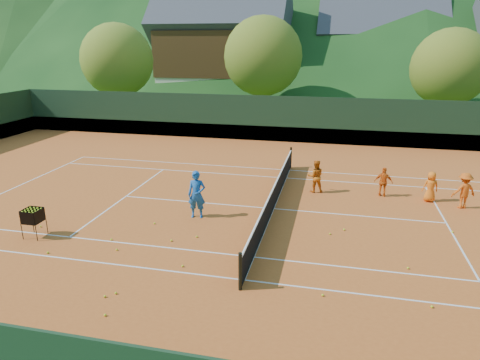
% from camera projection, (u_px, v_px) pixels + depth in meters
% --- Properties ---
extents(ground, '(400.00, 400.00, 0.00)m').
position_uv_depth(ground, '(273.00, 209.00, 17.02)').
color(ground, '#2D5119').
rests_on(ground, ground).
extents(clay_court, '(40.00, 24.00, 0.02)m').
position_uv_depth(clay_court, '(273.00, 209.00, 17.02)').
color(clay_court, '#B6521D').
rests_on(clay_court, ground).
extents(coach, '(0.72, 0.53, 1.81)m').
position_uv_depth(coach, '(197.00, 195.00, 15.94)').
color(coach, '#1957A6').
rests_on(coach, clay_court).
extents(student_a, '(0.79, 0.67, 1.44)m').
position_uv_depth(student_a, '(316.00, 176.00, 18.70)').
color(student_a, '#D46212').
rests_on(student_a, clay_court).
extents(student_b, '(0.79, 0.43, 1.28)m').
position_uv_depth(student_b, '(383.00, 182.00, 18.20)').
color(student_b, orange).
rests_on(student_b, clay_court).
extents(student_c, '(0.68, 0.50, 1.28)m').
position_uv_depth(student_c, '(431.00, 187.00, 17.62)').
color(student_c, orange).
rests_on(student_c, clay_court).
extents(student_d, '(1.06, 0.80, 1.45)m').
position_uv_depth(student_d, '(464.00, 191.00, 16.90)').
color(student_d, '#DE5713').
rests_on(student_d, clay_court).
extents(tennis_ball_0, '(0.07, 0.07, 0.07)m').
position_uv_depth(tennis_ball_0, '(264.00, 219.00, 15.90)').
color(tennis_ball_0, '#BFDA24').
rests_on(tennis_ball_0, clay_court).
extents(tennis_ball_1, '(0.07, 0.07, 0.07)m').
position_uv_depth(tennis_ball_1, '(330.00, 234.00, 14.72)').
color(tennis_ball_1, '#BFDA24').
rests_on(tennis_ball_1, clay_court).
extents(tennis_ball_2, '(0.07, 0.07, 0.07)m').
position_uv_depth(tennis_ball_2, '(408.00, 268.00, 12.50)').
color(tennis_ball_2, '#BFDA24').
rests_on(tennis_ball_2, clay_court).
extents(tennis_ball_3, '(0.07, 0.07, 0.07)m').
position_uv_depth(tennis_ball_3, '(154.00, 223.00, 15.56)').
color(tennis_ball_3, '#BFDA24').
rests_on(tennis_ball_3, clay_court).
extents(tennis_ball_4, '(0.07, 0.07, 0.07)m').
position_uv_depth(tennis_ball_4, '(105.00, 296.00, 11.11)').
color(tennis_ball_4, '#BFDA24').
rests_on(tennis_ball_4, clay_court).
extents(tennis_ball_5, '(0.07, 0.07, 0.07)m').
position_uv_depth(tennis_ball_5, '(452.00, 232.00, 14.86)').
color(tennis_ball_5, '#BFDA24').
rests_on(tennis_ball_5, clay_court).
extents(tennis_ball_6, '(0.07, 0.07, 0.07)m').
position_uv_depth(tennis_ball_6, '(432.00, 307.00, 10.67)').
color(tennis_ball_6, '#BFDA24').
rests_on(tennis_ball_6, clay_court).
extents(tennis_ball_7, '(0.07, 0.07, 0.07)m').
position_uv_depth(tennis_ball_7, '(117.00, 250.00, 13.59)').
color(tennis_ball_7, '#BFDA24').
rests_on(tennis_ball_7, clay_court).
extents(tennis_ball_8, '(0.07, 0.07, 0.07)m').
position_uv_depth(tennis_ball_8, '(116.00, 293.00, 11.25)').
color(tennis_ball_8, '#BFDA24').
rests_on(tennis_ball_8, clay_court).
extents(tennis_ball_9, '(0.07, 0.07, 0.07)m').
position_uv_depth(tennis_ball_9, '(41.00, 226.00, 15.30)').
color(tennis_ball_9, '#BFDA24').
rests_on(tennis_ball_9, clay_court).
extents(tennis_ball_11, '(0.07, 0.07, 0.07)m').
position_uv_depth(tennis_ball_11, '(105.00, 315.00, 10.35)').
color(tennis_ball_11, '#BFDA24').
rests_on(tennis_ball_11, clay_court).
extents(tennis_ball_13, '(0.07, 0.07, 0.07)m').
position_uv_depth(tennis_ball_13, '(323.00, 295.00, 11.16)').
color(tennis_ball_13, '#BFDA24').
rests_on(tennis_ball_13, clay_court).
extents(tennis_ball_14, '(0.07, 0.07, 0.07)m').
position_uv_depth(tennis_ball_14, '(111.00, 239.00, 14.30)').
color(tennis_ball_14, '#BFDA24').
rests_on(tennis_ball_14, clay_court).
extents(tennis_ball_15, '(0.07, 0.07, 0.07)m').
position_uv_depth(tennis_ball_15, '(197.00, 237.00, 14.50)').
color(tennis_ball_15, '#BFDA24').
rests_on(tennis_ball_15, clay_court).
extents(tennis_ball_16, '(0.07, 0.07, 0.07)m').
position_uv_depth(tennis_ball_16, '(48.00, 253.00, 13.41)').
color(tennis_ball_16, '#BFDA24').
rests_on(tennis_ball_16, clay_court).
extents(tennis_ball_17, '(0.07, 0.07, 0.07)m').
position_uv_depth(tennis_ball_17, '(41.00, 211.00, 16.72)').
color(tennis_ball_17, '#BFDA24').
rests_on(tennis_ball_17, clay_court).
extents(tennis_ball_18, '(0.07, 0.07, 0.07)m').
position_uv_depth(tennis_ball_18, '(73.00, 337.00, 9.59)').
color(tennis_ball_18, '#BFDA24').
rests_on(tennis_ball_18, clay_court).
extents(tennis_ball_19, '(0.07, 0.07, 0.07)m').
position_uv_depth(tennis_ball_19, '(183.00, 266.00, 12.61)').
color(tennis_ball_19, '#BFDA24').
rests_on(tennis_ball_19, clay_court).
extents(tennis_ball_20, '(0.07, 0.07, 0.07)m').
position_uv_depth(tennis_ball_20, '(344.00, 230.00, 15.05)').
color(tennis_ball_20, '#BFDA24').
rests_on(tennis_ball_20, clay_court).
extents(tennis_ball_21, '(0.07, 0.07, 0.07)m').
position_uv_depth(tennis_ball_21, '(171.00, 240.00, 14.22)').
color(tennis_ball_21, '#BFDA24').
rests_on(tennis_ball_21, clay_court).
extents(tennis_ball_24, '(0.07, 0.07, 0.07)m').
position_uv_depth(tennis_ball_24, '(28.00, 218.00, 16.00)').
color(tennis_ball_24, '#BFDA24').
rests_on(tennis_ball_24, clay_court).
extents(court_lines, '(23.83, 11.03, 0.00)m').
position_uv_depth(court_lines, '(273.00, 209.00, 17.02)').
color(court_lines, white).
rests_on(court_lines, clay_court).
extents(tennis_net, '(0.10, 12.07, 1.10)m').
position_uv_depth(tennis_net, '(274.00, 197.00, 16.86)').
color(tennis_net, black).
rests_on(tennis_net, clay_court).
extents(perimeter_fence, '(40.40, 24.24, 3.00)m').
position_uv_depth(perimeter_fence, '(274.00, 179.00, 16.63)').
color(perimeter_fence, black).
rests_on(perimeter_fence, clay_court).
extents(ball_hopper, '(0.57, 0.57, 1.00)m').
position_uv_depth(ball_hopper, '(33.00, 216.00, 14.36)').
color(ball_hopper, black).
rests_on(ball_hopper, clay_court).
extents(chalet_left, '(13.80, 9.93, 12.92)m').
position_uv_depth(chalet_left, '(223.00, 48.00, 45.20)').
color(chalet_left, beige).
rests_on(chalet_left, ground).
extents(chalet_mid, '(12.65, 8.82, 11.45)m').
position_uv_depth(chalet_mid, '(377.00, 55.00, 45.74)').
color(chalet_mid, beige).
rests_on(chalet_mid, ground).
extents(tree_a, '(6.00, 6.00, 7.88)m').
position_uv_depth(tree_a, '(117.00, 60.00, 35.58)').
color(tree_a, '#402B19').
rests_on(tree_a, ground).
extents(tree_b, '(6.40, 6.40, 8.40)m').
position_uv_depth(tree_b, '(263.00, 56.00, 34.80)').
color(tree_b, '#3F2819').
rests_on(tree_b, ground).
extents(tree_c, '(5.60, 5.60, 7.35)m').
position_uv_depth(tree_c, '(450.00, 68.00, 31.12)').
color(tree_c, '#3F2A19').
rests_on(tree_c, ground).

